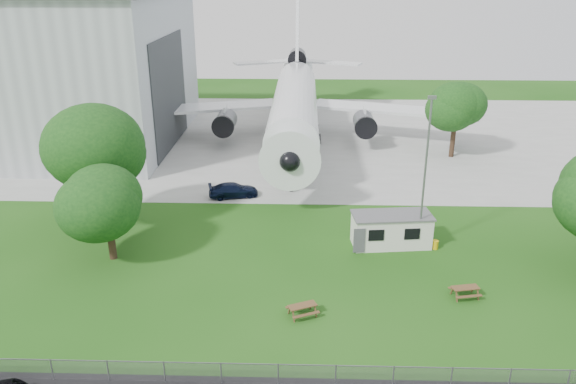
{
  "coord_description": "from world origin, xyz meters",
  "views": [
    {
      "loc": [
        -0.77,
        -33.25,
        20.32
      ],
      "look_at": [
        -2.02,
        8.0,
        4.0
      ],
      "focal_mm": 35.0,
      "sensor_mm": 36.0,
      "label": 1
    }
  ],
  "objects_px": {
    "airliner": "(295,100)",
    "site_cabin": "(391,230)",
    "hangar": "(5,65)",
    "picnic_west": "(302,315)",
    "picnic_east": "(464,297)"
  },
  "relations": [
    {
      "from": "site_cabin",
      "to": "airliner",
      "type": "bearing_deg",
      "value": 105.78
    },
    {
      "from": "site_cabin",
      "to": "picnic_east",
      "type": "bearing_deg",
      "value": -62.96
    },
    {
      "from": "hangar",
      "to": "airliner",
      "type": "xyz_separation_m",
      "value": [
        35.97,
        -0.14,
        -4.14
      ]
    },
    {
      "from": "hangar",
      "to": "site_cabin",
      "type": "xyz_separation_m",
      "value": [
        44.14,
        -29.03,
        -8.09
      ]
    },
    {
      "from": "hangar",
      "to": "airliner",
      "type": "relative_size",
      "value": 0.9
    },
    {
      "from": "airliner",
      "to": "picnic_east",
      "type": "relative_size",
      "value": 26.52
    },
    {
      "from": "picnic_east",
      "to": "airliner",
      "type": "bearing_deg",
      "value": 97.02
    },
    {
      "from": "airliner",
      "to": "site_cabin",
      "type": "relative_size",
      "value": 6.94
    },
    {
      "from": "airliner",
      "to": "picnic_east",
      "type": "distance_m",
      "value": 38.78
    },
    {
      "from": "hangar",
      "to": "picnic_west",
      "type": "bearing_deg",
      "value": -46.43
    },
    {
      "from": "site_cabin",
      "to": "picnic_west",
      "type": "xyz_separation_m",
      "value": [
        -6.94,
        -10.07,
        -1.31
      ]
    },
    {
      "from": "site_cabin",
      "to": "picnic_east",
      "type": "relative_size",
      "value": 3.82
    },
    {
      "from": "site_cabin",
      "to": "picnic_west",
      "type": "distance_m",
      "value": 12.3
    },
    {
      "from": "site_cabin",
      "to": "picnic_west",
      "type": "relative_size",
      "value": 3.82
    },
    {
      "from": "picnic_west",
      "to": "picnic_east",
      "type": "xyz_separation_m",
      "value": [
        10.82,
        2.48,
        0.0
      ]
    }
  ]
}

